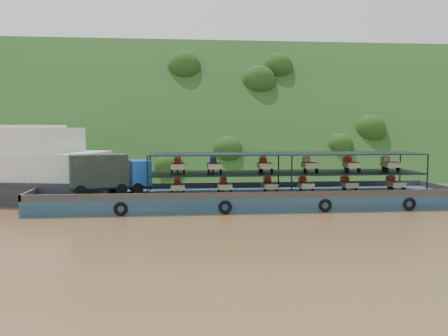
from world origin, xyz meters
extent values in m
plane|color=brown|center=(0.00, 0.00, 0.00)|extent=(160.00, 160.00, 0.00)
cube|color=#173513|center=(0.00, 36.00, 0.00)|extent=(140.00, 39.60, 39.60)
cube|color=#143148|center=(-0.41, 1.72, 0.60)|extent=(35.00, 7.00, 1.20)
cube|color=#592D19|center=(-0.41, 5.12, 1.45)|extent=(35.00, 0.20, 0.50)
cube|color=#592D19|center=(-0.41, -1.68, 1.45)|extent=(35.00, 0.20, 0.50)
cube|color=#592D19|center=(16.99, 1.72, 1.45)|extent=(0.20, 7.00, 0.50)
cube|color=#592D19|center=(-17.81, 1.72, 1.45)|extent=(0.20, 7.00, 0.50)
torus|color=black|center=(-10.41, -1.83, 0.55)|extent=(1.06, 0.26, 1.06)
torus|color=black|center=(-2.41, -1.83, 0.55)|extent=(1.06, 0.26, 1.06)
torus|color=black|center=(5.59, -1.83, 0.55)|extent=(1.06, 0.26, 1.06)
torus|color=black|center=(12.59, -1.83, 0.55)|extent=(1.06, 0.26, 1.06)
cylinder|color=black|center=(-13.75, 0.50, 1.67)|extent=(1.00, 0.55, 0.95)
cylinder|color=black|center=(-14.24, 2.43, 1.67)|extent=(1.00, 0.55, 0.95)
cylinder|color=black|center=(-10.64, 1.30, 1.67)|extent=(1.00, 0.55, 0.95)
cylinder|color=black|center=(-11.13, 3.22, 1.67)|extent=(1.00, 0.55, 0.95)
cylinder|color=black|center=(-9.35, 1.62, 1.67)|extent=(1.00, 0.55, 0.95)
cylinder|color=black|center=(-9.84, 3.55, 1.67)|extent=(1.00, 0.55, 0.95)
cube|color=black|center=(-11.61, 2.07, 1.82)|extent=(6.75, 3.61, 0.19)
cube|color=#164D99|center=(-9.23, 2.68, 2.90)|extent=(2.12, 2.60, 2.08)
cube|color=black|center=(-8.45, 2.88, 3.28)|extent=(0.52, 1.85, 0.85)
cube|color=black|center=(-12.53, 1.84, 3.19)|extent=(4.96, 3.32, 2.65)
cube|color=black|center=(3.09, 1.72, 2.86)|extent=(23.00, 5.00, 0.12)
cube|color=black|center=(3.09, 1.72, 4.50)|extent=(23.00, 5.00, 0.08)
cylinder|color=black|center=(-8.41, -0.78, 2.85)|extent=(0.12, 0.12, 3.30)
cylinder|color=black|center=(-8.41, 4.22, 2.85)|extent=(0.12, 0.12, 3.30)
cylinder|color=black|center=(3.09, -0.78, 2.85)|extent=(0.12, 0.12, 3.30)
cylinder|color=black|center=(3.09, 4.22, 2.85)|extent=(0.12, 0.12, 3.30)
cylinder|color=black|center=(14.59, -0.78, 2.85)|extent=(0.12, 0.12, 3.30)
cylinder|color=black|center=(14.59, 4.22, 2.85)|extent=(0.12, 0.12, 3.30)
cylinder|color=black|center=(-6.04, 2.77, 1.46)|extent=(0.12, 0.52, 0.52)
cylinder|color=black|center=(-6.54, 0.97, 1.46)|extent=(0.14, 0.52, 0.52)
cylinder|color=black|center=(-5.54, 0.97, 1.46)|extent=(0.14, 0.52, 0.52)
cube|color=beige|center=(-6.04, 1.32, 1.80)|extent=(1.15, 1.50, 0.44)
cube|color=red|center=(-6.04, 2.47, 1.98)|extent=(0.55, 0.80, 0.80)
cube|color=red|center=(-6.04, 2.27, 2.48)|extent=(0.50, 0.10, 0.10)
cylinder|color=black|center=(-2.13, 2.77, 1.46)|extent=(0.12, 0.52, 0.52)
cylinder|color=black|center=(-2.63, 0.97, 1.46)|extent=(0.14, 0.52, 0.52)
cylinder|color=black|center=(-1.63, 0.97, 1.46)|extent=(0.14, 0.52, 0.52)
cube|color=beige|center=(-2.13, 1.32, 1.80)|extent=(1.15, 1.50, 0.44)
cube|color=red|center=(-2.13, 2.47, 1.98)|extent=(0.55, 0.80, 0.80)
cube|color=red|center=(-2.13, 2.27, 2.48)|extent=(0.50, 0.10, 0.10)
cylinder|color=black|center=(1.73, 2.77, 1.46)|extent=(0.12, 0.52, 0.52)
cylinder|color=black|center=(1.23, 0.97, 1.46)|extent=(0.14, 0.52, 0.52)
cylinder|color=black|center=(2.23, 0.97, 1.46)|extent=(0.14, 0.52, 0.52)
cube|color=#CBB28F|center=(1.73, 1.32, 1.80)|extent=(1.15, 1.50, 0.44)
cube|color=#B10B0C|center=(1.73, 2.47, 1.98)|extent=(0.55, 0.80, 0.80)
cube|color=#B10B0C|center=(1.73, 2.27, 2.48)|extent=(0.50, 0.10, 0.10)
cylinder|color=black|center=(4.84, 2.77, 1.46)|extent=(0.12, 0.52, 0.52)
cylinder|color=black|center=(4.34, 0.97, 1.46)|extent=(0.14, 0.52, 0.52)
cylinder|color=black|center=(5.34, 0.97, 1.46)|extent=(0.14, 0.52, 0.52)
cube|color=beige|center=(4.84, 1.32, 1.80)|extent=(1.15, 1.50, 0.44)
cube|color=red|center=(4.84, 2.47, 1.98)|extent=(0.55, 0.80, 0.80)
cube|color=red|center=(4.84, 2.27, 2.48)|extent=(0.50, 0.10, 0.10)
cylinder|color=black|center=(8.67, 2.77, 1.46)|extent=(0.12, 0.52, 0.52)
cylinder|color=black|center=(8.17, 0.97, 1.46)|extent=(0.14, 0.52, 0.52)
cylinder|color=black|center=(9.17, 0.97, 1.46)|extent=(0.14, 0.52, 0.52)
cube|color=tan|center=(8.67, 1.32, 1.80)|extent=(1.15, 1.50, 0.44)
cube|color=red|center=(8.67, 2.47, 1.98)|extent=(0.55, 0.80, 0.80)
cube|color=red|center=(8.67, 2.27, 2.48)|extent=(0.50, 0.10, 0.10)
cylinder|color=black|center=(12.89, 2.77, 1.46)|extent=(0.12, 0.52, 0.52)
cylinder|color=black|center=(12.39, 0.97, 1.46)|extent=(0.14, 0.52, 0.52)
cylinder|color=black|center=(13.39, 0.97, 1.46)|extent=(0.14, 0.52, 0.52)
cube|color=beige|center=(12.89, 1.32, 1.80)|extent=(1.15, 1.50, 0.44)
cube|color=#B80C1E|center=(12.89, 2.47, 1.98)|extent=(0.55, 0.80, 0.80)
cube|color=#B80C1E|center=(12.89, 2.27, 2.48)|extent=(0.50, 0.10, 0.10)
cylinder|color=black|center=(-6.02, 2.77, 3.18)|extent=(0.12, 0.52, 0.52)
cylinder|color=black|center=(-6.52, 0.97, 3.18)|extent=(0.14, 0.52, 0.52)
cylinder|color=black|center=(-5.52, 0.97, 3.18)|extent=(0.14, 0.52, 0.52)
cube|color=beige|center=(-6.02, 1.32, 3.52)|extent=(1.15, 1.50, 0.44)
cube|color=#B90C1A|center=(-6.02, 2.47, 3.70)|extent=(0.55, 0.80, 0.80)
cube|color=#B90C1A|center=(-6.02, 2.27, 4.20)|extent=(0.50, 0.10, 0.10)
cylinder|color=black|center=(-2.99, 2.77, 3.18)|extent=(0.12, 0.52, 0.52)
cylinder|color=black|center=(-3.49, 0.97, 3.18)|extent=(0.14, 0.52, 0.52)
cylinder|color=black|center=(-2.49, 0.97, 3.18)|extent=(0.14, 0.52, 0.52)
cube|color=beige|center=(-2.99, 1.32, 3.52)|extent=(1.15, 1.50, 0.44)
cube|color=#1B30A2|center=(-2.99, 2.47, 3.70)|extent=(0.55, 0.80, 0.80)
cube|color=#1B30A2|center=(-2.99, 2.27, 4.20)|extent=(0.50, 0.10, 0.10)
cylinder|color=black|center=(1.31, 2.77, 3.18)|extent=(0.12, 0.52, 0.52)
cylinder|color=black|center=(0.81, 0.97, 3.18)|extent=(0.14, 0.52, 0.52)
cylinder|color=black|center=(1.81, 0.97, 3.18)|extent=(0.14, 0.52, 0.52)
cube|color=tan|center=(1.31, 1.32, 3.52)|extent=(1.15, 1.50, 0.44)
cube|color=#B60C0E|center=(1.31, 2.47, 3.70)|extent=(0.55, 0.80, 0.80)
cube|color=#B60C0E|center=(1.31, 2.27, 4.20)|extent=(0.50, 0.10, 0.10)
cylinder|color=black|center=(5.17, 2.77, 3.18)|extent=(0.12, 0.52, 0.52)
cylinder|color=black|center=(4.67, 0.97, 3.18)|extent=(0.14, 0.52, 0.52)
cylinder|color=black|center=(5.67, 0.97, 3.18)|extent=(0.14, 0.52, 0.52)
cube|color=#C4AF8B|center=(5.17, 1.32, 3.52)|extent=(1.15, 1.50, 0.44)
cube|color=beige|center=(5.17, 2.47, 3.70)|extent=(0.55, 0.80, 0.80)
cube|color=beige|center=(5.17, 2.27, 4.20)|extent=(0.50, 0.10, 0.10)
cylinder|color=black|center=(8.86, 2.77, 3.18)|extent=(0.12, 0.52, 0.52)
cylinder|color=black|center=(8.36, 0.97, 3.18)|extent=(0.14, 0.52, 0.52)
cylinder|color=black|center=(9.36, 0.97, 3.18)|extent=(0.14, 0.52, 0.52)
cube|color=beige|center=(8.86, 1.32, 3.52)|extent=(1.15, 1.50, 0.44)
cube|color=red|center=(8.86, 2.47, 3.70)|extent=(0.55, 0.80, 0.80)
cube|color=red|center=(8.86, 2.27, 4.20)|extent=(0.50, 0.10, 0.10)
cylinder|color=black|center=(12.33, 2.77, 3.18)|extent=(0.12, 0.52, 0.52)
cylinder|color=black|center=(11.83, 0.97, 3.18)|extent=(0.14, 0.52, 0.52)
cylinder|color=black|center=(12.83, 0.97, 3.18)|extent=(0.14, 0.52, 0.52)
cube|color=#C8B88D|center=(12.33, 1.32, 3.52)|extent=(1.15, 1.50, 0.44)
cube|color=beige|center=(12.33, 2.47, 3.70)|extent=(0.55, 0.80, 0.80)
cube|color=beige|center=(12.33, 2.27, 4.20)|extent=(0.50, 0.10, 0.10)
camera|label=1|loc=(-6.51, -39.93, 6.79)|focal=40.00mm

